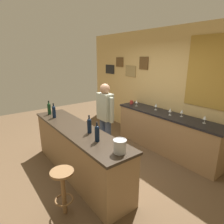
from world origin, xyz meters
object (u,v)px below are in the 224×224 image
at_px(ice_bucket, 120,146).
at_px(wine_glass_a, 137,102).
at_px(wine_bottle_a, 49,108).
at_px(wine_glass_c, 170,110).
at_px(wine_glass_d, 182,112).
at_px(wine_bottle_c, 89,125).
at_px(wine_glass_b, 156,105).
at_px(bar_stool, 63,185).
at_px(coffee_mug, 131,102).
at_px(bartender, 105,116).
at_px(wine_bottle_d, 97,133).
at_px(wine_bottle_b, 54,111).
at_px(wine_glass_e, 205,118).

relative_size(ice_bucket, wine_glass_a, 1.21).
xyz_separation_m(wine_bottle_a, wine_glass_c, (1.61, 2.11, -0.05)).
bearing_deg(wine_glass_d, wine_glass_a, -173.23).
xyz_separation_m(wine_bottle_c, wine_glass_b, (-0.30, 2.04, -0.05)).
relative_size(wine_bottle_c, wine_glass_d, 1.97).
xyz_separation_m(bar_stool, coffee_mug, (-1.51, 2.66, 0.49)).
xyz_separation_m(bartender, wine_glass_c, (0.72, 1.24, 0.07)).
bearing_deg(wine_bottle_d, wine_glass_d, 89.36).
distance_m(wine_glass_c, coffee_mug, 1.26).
height_order(wine_bottle_b, wine_bottle_d, same).
distance_m(wine_bottle_c, wine_glass_a, 2.11).
xyz_separation_m(bartender, wine_bottle_b, (-0.59, -0.88, 0.12)).
xyz_separation_m(ice_bucket, wine_glass_a, (-1.69, 1.96, -0.01)).
height_order(ice_bucket, coffee_mug, ice_bucket).
height_order(wine_bottle_d, wine_glass_b, wine_bottle_d).
relative_size(wine_glass_a, wine_glass_e, 1.00).
relative_size(bartender, wine_glass_e, 10.45).
distance_m(wine_bottle_b, ice_bucket, 1.99).
xyz_separation_m(bartender, wine_glass_e, (1.45, 1.33, 0.07)).
relative_size(wine_bottle_a, wine_glass_a, 1.97).
distance_m(wine_glass_a, wine_glass_c, 1.02).
height_order(bartender, ice_bucket, bartender).
relative_size(wine_bottle_c, wine_glass_b, 1.97).
bearing_deg(coffee_mug, wine_glass_a, -10.37).
relative_size(bar_stool, wine_glass_b, 4.39).
bearing_deg(wine_bottle_b, ice_bucket, 3.82).
distance_m(bartender, wine_glass_b, 1.35).
distance_m(wine_bottle_d, wine_glass_d, 2.15).
height_order(wine_bottle_a, wine_bottle_c, same).
height_order(wine_bottle_b, wine_glass_d, wine_bottle_b).
bearing_deg(wine_glass_b, coffee_mug, -175.03).
bearing_deg(wine_glass_b, wine_glass_c, -10.51).
height_order(wine_bottle_d, wine_glass_a, wine_bottle_d).
bearing_deg(wine_glass_e, bartender, -137.57).
height_order(wine_glass_e, coffee_mug, wine_glass_e).
bearing_deg(wine_glass_c, wine_glass_a, -178.63).
bearing_deg(wine_bottle_a, wine_glass_c, 52.68).
bearing_deg(bar_stool, wine_bottle_a, 164.07).
height_order(bar_stool, wine_bottle_b, wine_bottle_b).
bearing_deg(wine_glass_d, wine_glass_e, -3.24).
relative_size(bartender, ice_bucket, 8.61).
bearing_deg(bar_stool, wine_glass_c, 95.41).
height_order(wine_bottle_c, wine_glass_b, wine_bottle_c).
bearing_deg(wine_bottle_c, wine_glass_a, 113.95).
distance_m(wine_bottle_c, wine_glass_c, 1.96).
bearing_deg(wine_bottle_d, coffee_mug, 125.27).
bearing_deg(wine_glass_b, ice_bucket, -61.21).
bearing_deg(bartender, wine_bottle_a, -135.38).
bearing_deg(wine_glass_d, wine_bottle_a, -129.18).
relative_size(wine_glass_c, coffee_mug, 1.24).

